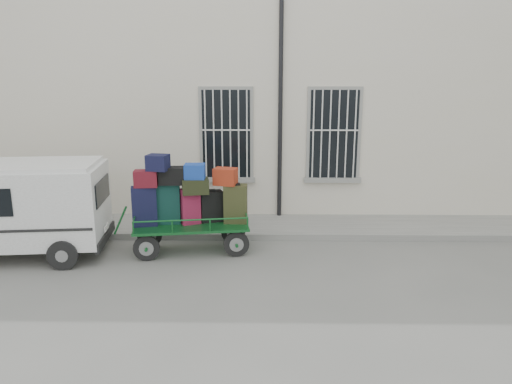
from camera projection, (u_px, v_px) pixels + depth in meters
name	position (u px, v px, depth m)	size (l,w,h in m)	color
ground	(237.00, 263.00, 10.18)	(80.00, 80.00, 0.00)	slate
building	(245.00, 98.00, 14.79)	(24.00, 5.15, 6.00)	beige
sidewalk	(242.00, 226.00, 12.30)	(24.00, 1.70, 0.15)	slate
luggage_cart	(188.00, 203.00, 10.58)	(2.89, 1.42, 2.14)	black
van	(7.00, 204.00, 10.28)	(4.11, 2.11, 2.00)	silver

